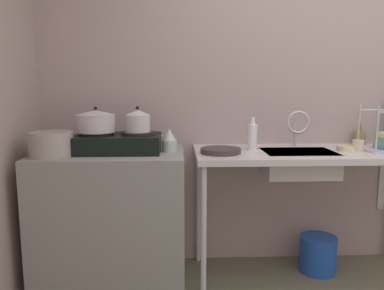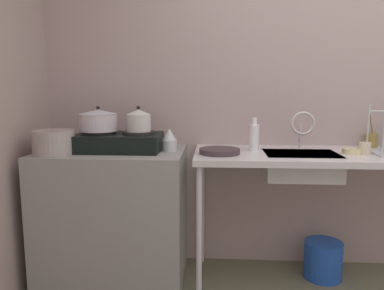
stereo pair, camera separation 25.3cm
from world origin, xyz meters
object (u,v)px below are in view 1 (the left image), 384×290
object	(u,v)px
frying_pan	(221,151)
percolator	(169,140)
pot_beside_stove	(51,144)
cup_by_rack	(358,146)
pot_on_left_burner	(96,121)
pot_on_right_burner	(138,121)
utensil_jar	(360,138)
sink_basin	(298,163)
bottle_by_sink	(252,136)
bucket_on_floor	(318,254)
small_bowl_on_drainboard	(346,149)
faucet	(298,124)
stove	(118,143)

from	to	relation	value
frying_pan	percolator	bearing A→B (deg)	166.88
pot_beside_stove	cup_by_rack	size ratio (longest dim) A/B	3.45
pot_on_left_burner	pot_on_right_burner	xyz separation A→B (m)	(0.27, 0.00, 0.00)
pot_on_right_burner	utensil_jar	xyz separation A→B (m)	(1.64, 0.26, -0.16)
sink_basin	cup_by_rack	size ratio (longest dim) A/B	6.09
pot_beside_stove	bottle_by_sink	size ratio (longest dim) A/B	1.19
pot_on_left_burner	bucket_on_floor	size ratio (longest dim) A/B	0.98
small_bowl_on_drainboard	utensil_jar	bearing A→B (deg)	51.04
frying_pan	utensil_jar	size ratio (longest dim) A/B	1.12
pot_on_right_burner	percolator	world-z (taller)	pot_on_right_burner
faucet	utensil_jar	world-z (taller)	faucet
pot_on_right_burner	utensil_jar	world-z (taller)	pot_on_right_burner
pot_beside_stove	percolator	xyz separation A→B (m)	(0.74, 0.15, -0.00)
sink_basin	cup_by_rack	xyz separation A→B (m)	(0.40, -0.02, 0.12)
pot_beside_stove	faucet	size ratio (longest dim) A/B	1.02
percolator	cup_by_rack	xyz separation A→B (m)	(1.27, -0.05, -0.04)
pot_on_left_burner	utensil_jar	bearing A→B (deg)	7.66
pot_on_left_burner	pot_on_right_burner	world-z (taller)	pot_on_right_burner
pot_on_left_burner	pot_beside_stove	bearing A→B (deg)	-149.79
pot_on_right_burner	sink_basin	distance (m)	1.12
small_bowl_on_drainboard	percolator	bearing A→B (deg)	178.23
cup_by_rack	pot_on_left_burner	bearing A→B (deg)	178.39
pot_on_left_burner	cup_by_rack	distance (m)	1.76
percolator	sink_basin	world-z (taller)	percolator
faucet	cup_by_rack	size ratio (longest dim) A/B	3.39
sink_basin	frying_pan	world-z (taller)	frying_pan
pot_on_right_burner	frying_pan	size ratio (longest dim) A/B	0.65
pot_on_left_burner	small_bowl_on_drainboard	distance (m)	1.69
pot_beside_stove	small_bowl_on_drainboard	world-z (taller)	pot_beside_stove
small_bowl_on_drainboard	utensil_jar	distance (m)	0.38
bottle_by_sink	bucket_on_floor	bearing A→B (deg)	1.54
pot_beside_stove	bottle_by_sink	bearing A→B (deg)	8.99
small_bowl_on_drainboard	utensil_jar	xyz separation A→B (m)	(0.24, 0.29, 0.03)
pot_beside_stove	stove	bearing A→B (deg)	20.67
pot_beside_stove	bottle_by_sink	xyz separation A→B (m)	(1.31, 0.21, 0.02)
utensil_jar	bottle_by_sink	bearing A→B (deg)	-167.04
bucket_on_floor	bottle_by_sink	bearing A→B (deg)	-178.46
faucet	pot_beside_stove	bearing A→B (deg)	-170.95
stove	pot_on_left_burner	distance (m)	0.20
sink_basin	utensil_jar	size ratio (longest dim) A/B	2.01
stove	percolator	distance (m)	0.35
pot_beside_stove	percolator	size ratio (longest dim) A/B	1.75
cup_by_rack	bucket_on_floor	size ratio (longest dim) A/B	0.29
pot_on_left_burner	utensil_jar	distance (m)	1.94
cup_by_rack	bottle_by_sink	xyz separation A→B (m)	(-0.70, 0.11, 0.06)
pot_beside_stove	cup_by_rack	world-z (taller)	pot_beside_stove
sink_basin	small_bowl_on_drainboard	xyz separation A→B (m)	(0.32, -0.01, 0.10)
percolator	small_bowl_on_drainboard	bearing A→B (deg)	-1.77
faucet	pot_on_right_burner	bearing A→B (deg)	-174.14
pot_on_left_burner	faucet	distance (m)	1.39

